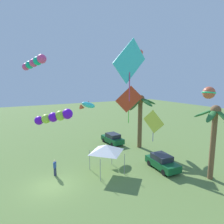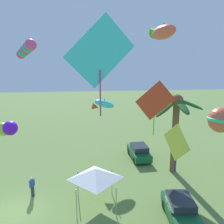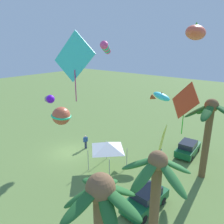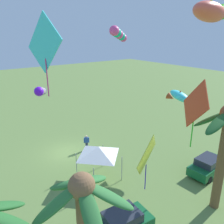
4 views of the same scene
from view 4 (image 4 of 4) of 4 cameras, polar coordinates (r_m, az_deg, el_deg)
ground_plane at (r=23.90m, az=-10.82°, el=-9.58°), size 120.00×120.00×0.00m
palm_tree_0 at (r=9.03m, az=-6.84°, el=-24.96°), size 3.47×3.46×6.98m
parked_car_0 at (r=15.01m, az=2.03°, el=-25.54°), size 4.02×2.00×1.51m
parked_car_1 at (r=21.54m, az=22.31°, el=-11.87°), size 3.99×1.92×1.51m
spectator_0 at (r=23.71m, az=-6.17°, el=-7.36°), size 0.51×0.36×1.59m
festival_tent at (r=18.57m, az=-3.28°, el=-9.39°), size 2.86×2.86×2.85m
kite_tube_0 at (r=20.74m, az=-16.86°, el=4.81°), size 1.70×2.58×1.20m
kite_fish_1 at (r=15.27m, az=22.81°, el=21.53°), size 3.43×1.91×1.44m
kite_diamond_3 at (r=16.18m, az=19.49°, el=1.55°), size 1.75×3.02×4.76m
kite_tube_4 at (r=24.36m, az=1.55°, el=18.36°), size 3.07×2.24×1.58m
kite_diamond_5 at (r=14.52m, az=-16.07°, el=15.37°), size 0.75×3.42×4.85m
kite_fish_6 at (r=21.60m, az=15.82°, el=3.70°), size 1.29×2.44×1.31m
kite_diamond_7 at (r=13.51m, az=8.37°, el=-10.47°), size 2.36×1.00×3.49m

